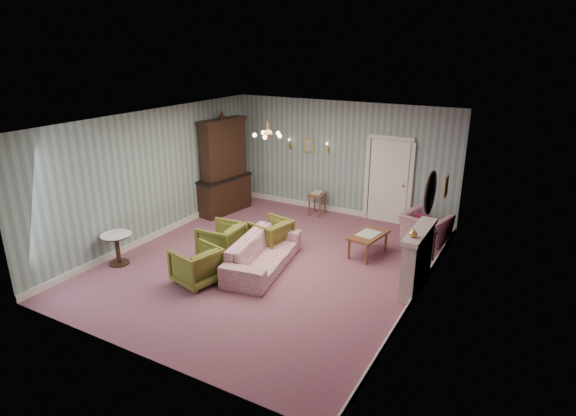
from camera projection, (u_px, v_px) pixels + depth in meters
The scene contains 27 objects.
floor at pixel (270, 263), 9.69m from camera, with size 7.00×7.00×0.00m, color #8F5366.
ceiling at pixel (268, 120), 8.73m from camera, with size 7.00×7.00×0.00m, color white.
wall_back at pixel (341, 159), 12.09m from camera, with size 6.00×6.00×0.00m, color gray.
wall_front at pixel (132, 265), 6.33m from camera, with size 6.00×6.00×0.00m, color gray.
wall_left at pixel (154, 175), 10.60m from camera, with size 7.00×7.00×0.00m, color gray.
wall_right at pixel (424, 222), 7.83m from camera, with size 7.00×7.00×0.00m, color gray.
wall_right_floral at pixel (423, 222), 7.83m from camera, with size 7.00×7.00×0.00m, color #B65B92.
door at pixel (389, 180), 11.58m from camera, with size 1.12×0.12×2.16m, color white, non-canonical shape.
olive_chair_a at pixel (196, 264), 8.77m from camera, with size 0.76×0.71×0.78m, color olive.
olive_chair_b at pixel (221, 239), 9.82m from camera, with size 0.79×0.74×0.81m, color olive.
olive_chair_c at pixel (270, 233), 10.16m from camera, with size 0.75×0.70×0.77m, color olive.
sofa_chintz at pixel (263, 248), 9.34m from camera, with size 2.23×0.65×0.87m, color #A14164.
wingback_chair at pixel (426, 223), 10.65m from camera, with size 0.97×0.63×0.85m, color #A14164.
dresser at pixel (223, 164), 12.20m from camera, with size 0.54×1.56×2.61m, color black, non-canonical shape.
fireplace at pixel (417, 259), 8.51m from camera, with size 0.30×1.40×1.16m, color beige, non-canonical shape.
mantel_vase at pixel (413, 233), 7.97m from camera, with size 0.15×0.15×0.15m, color gold.
oval_mirror at pixel (430, 193), 8.04m from camera, with size 0.04×0.76×0.84m, color white, non-canonical shape.
framed_print at pixel (446, 187), 9.23m from camera, with size 0.04×0.34×0.42m, color gold, non-canonical shape.
coffee_table at pixel (368, 244), 9.97m from camera, with size 0.53×0.95×0.49m, color brown, non-canonical shape.
side_table_black at pixel (424, 243), 9.86m from camera, with size 0.43×0.43×0.64m, color black, non-canonical shape.
pedestal_table at pixel (118, 249), 9.55m from camera, with size 0.60×0.60×0.65m, color black, non-canonical shape.
nesting_table at pixel (317, 203), 12.30m from camera, with size 0.38×0.49×0.63m, color brown, non-canonical shape.
gilt_mirror_back at pixel (309, 146), 12.39m from camera, with size 0.28×0.06×0.36m, color gold, non-canonical shape.
sconce_left at pixel (290, 144), 12.63m from camera, with size 0.16×0.12×0.30m, color gold, non-canonical shape.
sconce_right at pixel (327, 148), 12.12m from camera, with size 0.16×0.12×0.30m, color gold, non-canonical shape.
chandelier at pixel (268, 135), 8.82m from camera, with size 0.56×0.56×0.36m, color gold, non-canonical shape.
burgundy_cushion at pixel (422, 222), 10.53m from camera, with size 0.38×0.10×0.38m, color maroon.
Camera 1 is at (4.62, -7.47, 4.26)m, focal length 29.63 mm.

